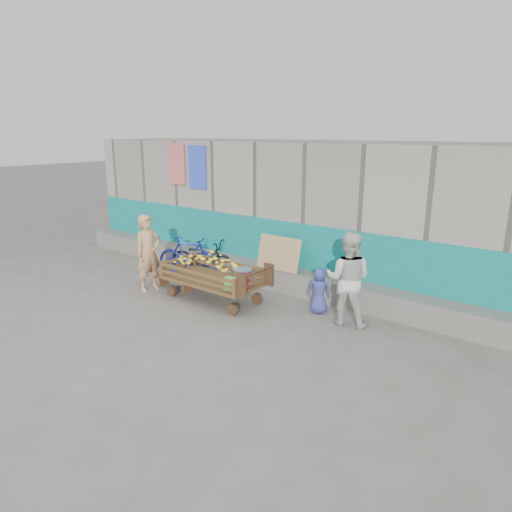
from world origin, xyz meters
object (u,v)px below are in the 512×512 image
Objects in this scene: bicycle_dark at (202,257)px; bicycle_blue at (188,256)px; bench at (175,281)px; woman at (348,279)px; banana_cart at (211,270)px; vendor_man at (148,253)px; child at (319,291)px.

bicycle_blue is (-0.26, -0.20, 0.03)m from bicycle_dark.
bicycle_blue reaches higher than bench.
woman is 1.03× the size of bicycle_dark.
banana_cart is at bearing -140.26° from bicycle_blue.
woman is at bearing -114.88° from bicycle_blue.
bicycle_blue is at bearing 111.26° from bicycle_dark.
vendor_man reaches higher than bench.
bicycle_dark is at bearing -22.80° from woman.
banana_cart is 1.47m from vendor_man.
banana_cart is 1.43× the size of bicycle_blue.
banana_cart is 2.14m from child.
vendor_man is 1.50m from bicycle_dark.
bench is 1.08× the size of child.
banana_cart is at bearing -0.60° from bench.
woman is at bearing 12.21° from banana_cart.
vendor_man is (-1.41, -0.37, 0.18)m from banana_cart.
vendor_man is 0.98× the size of woman.
vendor_man is 1.30m from bicycle_blue.
woman is (4.04, 0.94, 0.01)m from vendor_man.
banana_cart is at bearing -5.40° from child.
bicycle_dark is 0.33m from bicycle_blue.
vendor_man is 3.61m from child.
banana_cart reaches higher than bicycle_blue.
bench is (-1.07, 0.01, -0.45)m from banana_cart.
banana_cart is 1.35× the size of bicycle_dark.
woman is (3.70, 0.56, 0.64)m from bench.
vendor_man is at bearing 158.45° from bicycle_dark.
child is 3.56m from bicycle_blue.
bicycle_dark is 1.06× the size of bicycle_blue.
banana_cart is at bearing -146.63° from bicycle_dark.
bicycle_blue is at bearing 150.44° from banana_cart.
vendor_man reaches higher than banana_cart.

